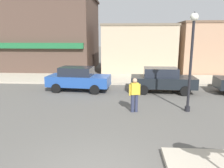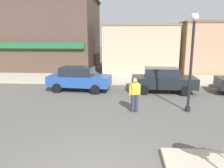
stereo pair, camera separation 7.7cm
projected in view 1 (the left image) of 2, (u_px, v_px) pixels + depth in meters
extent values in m
cube|color=#B7AD99|center=(116.00, 79.00, 18.02)|extent=(80.00, 4.00, 0.15)
cylinder|color=black|center=(190.00, 67.00, 9.93)|extent=(0.12, 0.12, 4.20)
cylinder|color=black|center=(187.00, 109.00, 10.35)|extent=(0.24, 0.24, 0.24)
sphere|color=white|center=(194.00, 17.00, 9.47)|extent=(0.36, 0.36, 0.36)
cone|color=black|center=(195.00, 13.00, 9.44)|extent=(0.32, 0.32, 0.18)
cube|color=#234C9E|center=(79.00, 81.00, 14.29)|extent=(4.13, 2.05, 0.66)
cube|color=#1E232D|center=(77.00, 71.00, 14.18)|extent=(2.20, 1.57, 0.56)
cylinder|color=black|center=(100.00, 84.00, 15.00)|extent=(0.61, 0.23, 0.60)
cylinder|color=black|center=(95.00, 90.00, 13.36)|extent=(0.61, 0.23, 0.60)
cylinder|color=black|center=(66.00, 83.00, 15.37)|extent=(0.61, 0.23, 0.60)
cylinder|color=black|center=(56.00, 88.00, 13.73)|extent=(0.61, 0.23, 0.60)
cube|color=black|center=(163.00, 82.00, 13.90)|extent=(4.06, 1.85, 0.66)
cube|color=#1E232D|center=(161.00, 72.00, 13.78)|extent=(2.13, 1.47, 0.56)
cylinder|color=black|center=(180.00, 85.00, 14.68)|extent=(0.61, 0.20, 0.60)
cylinder|color=black|center=(185.00, 91.00, 13.02)|extent=(0.61, 0.20, 0.60)
cylinder|color=black|center=(142.00, 84.00, 14.93)|extent=(0.61, 0.20, 0.60)
cylinder|color=black|center=(143.00, 90.00, 13.27)|extent=(0.61, 0.20, 0.60)
cylinder|color=black|center=(224.00, 86.00, 14.40)|extent=(0.61, 0.23, 0.60)
cylinder|color=#2D334C|center=(136.00, 103.00, 10.22)|extent=(0.16, 0.16, 0.85)
cylinder|color=#2D334C|center=(132.00, 103.00, 10.19)|extent=(0.16, 0.16, 0.85)
cube|color=gold|center=(135.00, 89.00, 10.06)|extent=(0.40, 0.30, 0.54)
sphere|color=tan|center=(135.00, 81.00, 9.98)|extent=(0.22, 0.22, 0.22)
cylinder|color=gold|center=(139.00, 90.00, 10.11)|extent=(0.11, 0.11, 0.52)
cylinder|color=gold|center=(130.00, 90.00, 10.03)|extent=(0.11, 0.11, 0.52)
cube|color=brown|center=(47.00, 35.00, 23.96)|extent=(10.27, 8.74, 7.45)
cube|color=#1E6638|center=(30.00, 46.00, 19.77)|extent=(9.76, 0.40, 0.50)
cube|color=tan|center=(138.00, 50.00, 21.82)|extent=(6.85, 5.11, 4.43)
cube|color=#716452|center=(138.00, 26.00, 21.34)|extent=(6.98, 5.22, 0.20)
cube|color=tan|center=(219.00, 49.00, 21.85)|extent=(8.30, 5.87, 4.67)
cube|color=brown|center=(222.00, 23.00, 21.34)|extent=(8.46, 5.98, 0.20)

